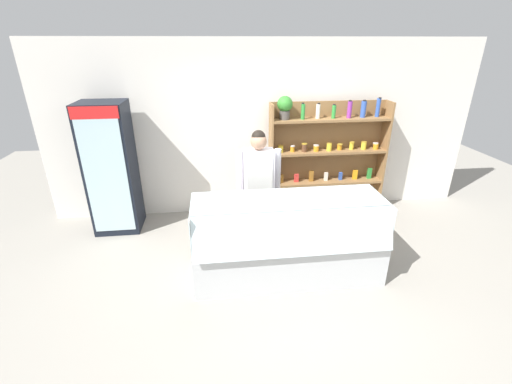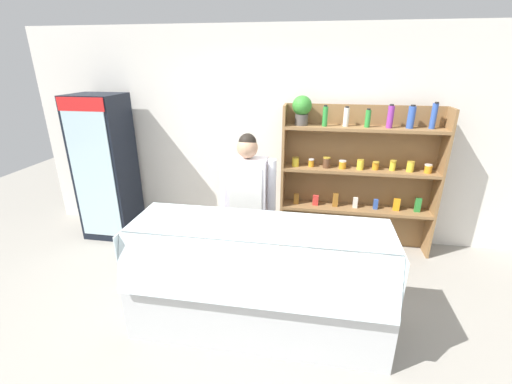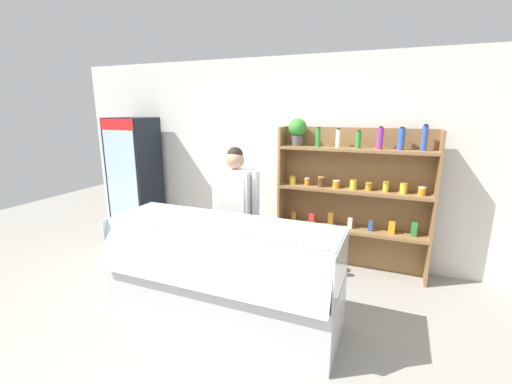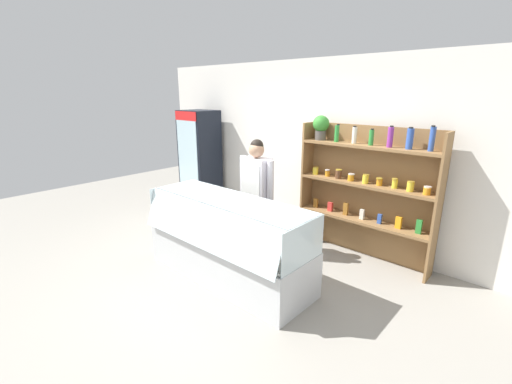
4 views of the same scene
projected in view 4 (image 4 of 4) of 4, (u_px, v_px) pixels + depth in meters
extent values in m
plane|color=gray|center=(223.00, 280.00, 4.21)|extent=(12.00, 12.00, 0.00)
cube|color=white|center=(317.00, 151.00, 5.27)|extent=(6.80, 0.10, 2.70)
cube|color=black|center=(200.00, 161.00, 6.55)|extent=(0.64, 0.57, 1.90)
cube|color=silver|center=(188.00, 163.00, 6.34)|extent=(0.56, 0.01, 1.70)
cube|color=red|center=(185.00, 116.00, 6.10)|extent=(0.60, 0.01, 0.16)
cylinder|color=#3356B2|center=(187.00, 193.00, 6.68)|extent=(0.05, 0.05, 0.16)
cylinder|color=#3356B2|center=(193.00, 194.00, 6.56)|extent=(0.06, 0.06, 0.18)
cylinder|color=silver|center=(198.00, 196.00, 6.45)|extent=(0.06, 0.06, 0.19)
cylinder|color=#2D8C38|center=(186.00, 167.00, 6.53)|extent=(0.05, 0.05, 0.20)
cylinder|color=#2D8C38|center=(191.00, 168.00, 6.42)|extent=(0.05, 0.05, 0.21)
cylinder|color=#3356B2|center=(197.00, 171.00, 6.32)|extent=(0.06, 0.06, 0.14)
cylinder|color=silver|center=(183.00, 140.00, 6.40)|extent=(0.07, 0.07, 0.20)
cylinder|color=orange|center=(188.00, 141.00, 6.32)|extent=(0.06, 0.06, 0.19)
cylinder|color=red|center=(192.00, 141.00, 6.24)|extent=(0.06, 0.06, 0.21)
cylinder|color=#3356B2|center=(197.00, 143.00, 6.16)|extent=(0.06, 0.06, 0.17)
cube|color=olive|center=(368.00, 193.00, 4.66)|extent=(1.85, 0.02, 1.81)
cube|color=olive|center=(307.00, 183.00, 5.15)|extent=(0.03, 0.28, 1.81)
cube|color=olive|center=(438.00, 210.00, 3.98)|extent=(0.03, 0.28, 1.81)
cube|color=olive|center=(361.00, 220.00, 4.66)|extent=(1.79, 0.28, 0.04)
cube|color=olive|center=(365.00, 184.00, 4.52)|extent=(1.79, 0.28, 0.04)
cube|color=olive|center=(368.00, 146.00, 4.38)|extent=(1.79, 0.28, 0.04)
cylinder|color=#4C4742|center=(320.00, 135.00, 4.82)|extent=(0.15, 0.15, 0.13)
sphere|color=#34842D|center=(321.00, 124.00, 4.77)|extent=(0.23, 0.23, 0.23)
cylinder|color=#2D8C38|center=(337.00, 134.00, 4.61)|extent=(0.06, 0.06, 0.22)
cylinder|color=black|center=(338.00, 125.00, 4.60)|extent=(0.04, 0.04, 0.02)
cylinder|color=silver|center=(354.00, 135.00, 4.48)|extent=(0.06, 0.06, 0.21)
cylinder|color=black|center=(355.00, 126.00, 4.44)|extent=(0.04, 0.04, 0.02)
cylinder|color=#2D8C38|center=(371.00, 138.00, 4.32)|extent=(0.06, 0.06, 0.19)
cylinder|color=black|center=(372.00, 129.00, 4.30)|extent=(0.04, 0.04, 0.02)
cylinder|color=purple|center=(390.00, 137.00, 4.16)|extent=(0.07, 0.07, 0.25)
cylinder|color=black|center=(392.00, 126.00, 4.13)|extent=(0.04, 0.04, 0.02)
cylinder|color=#3356B2|center=(410.00, 139.00, 4.02)|extent=(0.08, 0.08, 0.24)
cylinder|color=black|center=(411.00, 128.00, 3.98)|extent=(0.05, 0.05, 0.02)
cylinder|color=#3356B2|center=(432.00, 139.00, 3.88)|extent=(0.06, 0.06, 0.28)
cylinder|color=black|center=(433.00, 126.00, 3.82)|extent=(0.04, 0.04, 0.02)
cylinder|color=yellow|center=(315.00, 171.00, 4.99)|extent=(0.08, 0.08, 0.10)
cylinder|color=gold|center=(316.00, 167.00, 4.98)|extent=(0.08, 0.08, 0.01)
cylinder|color=orange|center=(328.00, 173.00, 4.88)|extent=(0.07, 0.07, 0.09)
cylinder|color=silver|center=(327.00, 170.00, 4.86)|extent=(0.07, 0.07, 0.01)
cylinder|color=brown|center=(338.00, 174.00, 4.74)|extent=(0.08, 0.08, 0.12)
cylinder|color=gold|center=(339.00, 170.00, 4.73)|extent=(0.09, 0.09, 0.01)
cylinder|color=orange|center=(351.00, 178.00, 4.63)|extent=(0.08, 0.08, 0.08)
cylinder|color=silver|center=(352.00, 174.00, 4.62)|extent=(0.09, 0.09, 0.01)
cylinder|color=yellow|center=(365.00, 179.00, 4.49)|extent=(0.08, 0.08, 0.11)
cylinder|color=gold|center=(366.00, 175.00, 4.48)|extent=(0.08, 0.08, 0.01)
cylinder|color=orange|center=(379.00, 182.00, 4.40)|extent=(0.07, 0.07, 0.09)
cylinder|color=gold|center=(379.00, 178.00, 4.37)|extent=(0.08, 0.08, 0.01)
cylinder|color=yellow|center=(395.00, 184.00, 4.27)|extent=(0.07, 0.07, 0.12)
cylinder|color=gold|center=(395.00, 179.00, 4.24)|extent=(0.07, 0.07, 0.01)
cylinder|color=yellow|center=(410.00, 187.00, 4.13)|extent=(0.08, 0.08, 0.11)
cylinder|color=gold|center=(411.00, 182.00, 4.11)|extent=(0.08, 0.08, 0.01)
cylinder|color=orange|center=(427.00, 191.00, 4.00)|extent=(0.08, 0.08, 0.09)
cylinder|color=silver|center=(428.00, 187.00, 4.00)|extent=(0.08, 0.08, 0.01)
cube|color=#9E6623|center=(316.00, 203.00, 5.11)|extent=(0.06, 0.04, 0.14)
cube|color=red|center=(330.00, 207.00, 4.96)|extent=(0.07, 0.04, 0.13)
cube|color=#9E6623|center=(346.00, 209.00, 4.79)|extent=(0.07, 0.04, 0.18)
cube|color=silver|center=(362.00, 214.00, 4.64)|extent=(0.06, 0.04, 0.13)
cube|color=#3356B2|center=(380.00, 219.00, 4.48)|extent=(0.05, 0.04, 0.13)
cube|color=orange|center=(398.00, 223.00, 4.32)|extent=(0.08, 0.05, 0.15)
cube|color=#2D8C38|center=(419.00, 227.00, 4.16)|extent=(0.07, 0.04, 0.18)
cube|color=silver|center=(228.00, 256.00, 4.22)|extent=(2.21, 0.75, 0.55)
cube|color=white|center=(228.00, 234.00, 4.14)|extent=(2.15, 0.69, 0.03)
cube|color=silver|center=(204.00, 227.00, 3.83)|extent=(2.17, 0.16, 0.47)
cube|color=silver|center=(230.00, 199.00, 4.05)|extent=(2.17, 0.59, 0.01)
cube|color=silver|center=(174.00, 200.00, 4.78)|extent=(0.01, 0.71, 0.45)
cube|color=silver|center=(304.00, 245.00, 3.38)|extent=(0.01, 0.71, 0.45)
cube|color=beige|center=(189.00, 213.00, 4.75)|extent=(0.16, 0.11, 0.05)
cube|color=white|center=(176.00, 217.00, 4.59)|extent=(0.05, 0.03, 0.02)
cube|color=tan|center=(206.00, 218.00, 4.53)|extent=(0.17, 0.11, 0.06)
cube|color=white|center=(192.00, 223.00, 4.37)|extent=(0.05, 0.03, 0.02)
cube|color=beige|center=(223.00, 225.00, 4.30)|extent=(0.16, 0.12, 0.06)
cube|color=white|center=(210.00, 231.00, 4.14)|extent=(0.05, 0.03, 0.02)
cube|color=tan|center=(243.00, 233.00, 4.08)|extent=(0.16, 0.13, 0.04)
cube|color=white|center=(230.00, 238.00, 3.92)|extent=(0.05, 0.03, 0.02)
cube|color=tan|center=(265.00, 241.00, 3.86)|extent=(0.17, 0.14, 0.04)
cube|color=white|center=(252.00, 247.00, 3.69)|extent=(0.05, 0.03, 0.02)
cube|color=beige|center=(290.00, 250.00, 3.63)|extent=(0.16, 0.12, 0.05)
cube|color=white|center=(277.00, 257.00, 3.47)|extent=(0.05, 0.03, 0.02)
cylinder|color=#A35B4C|center=(175.00, 212.00, 4.63)|extent=(0.18, 0.17, 0.14)
cylinder|color=#A35B4C|center=(184.00, 216.00, 4.49)|extent=(0.18, 0.15, 0.14)
cylinder|color=#A35B4C|center=(195.00, 221.00, 4.35)|extent=(0.17, 0.13, 0.11)
cylinder|color=white|center=(257.00, 240.00, 3.68)|extent=(0.07, 0.07, 0.21)
cylinder|color=white|center=(264.00, 243.00, 3.62)|extent=(0.07, 0.07, 0.21)
cylinder|color=#4C4233|center=(252.00, 224.00, 4.97)|extent=(0.13, 0.13, 0.75)
cylinder|color=#4C4233|center=(261.00, 227.00, 4.86)|extent=(0.13, 0.13, 0.75)
cube|color=white|center=(256.00, 180.00, 4.72)|extent=(0.40, 0.24, 0.62)
cube|color=white|center=(250.00, 205.00, 4.73)|extent=(0.33, 0.01, 1.15)
cylinder|color=white|center=(243.00, 175.00, 4.87)|extent=(0.09, 0.09, 0.55)
cylinder|color=white|center=(270.00, 181.00, 4.55)|extent=(0.09, 0.09, 0.55)
sphere|color=tan|center=(256.00, 150.00, 4.61)|extent=(0.21, 0.21, 0.21)
sphere|color=black|center=(257.00, 146.00, 4.60)|extent=(0.18, 0.18, 0.18)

